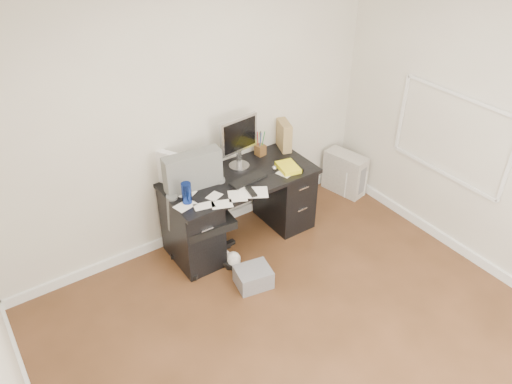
% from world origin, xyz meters
% --- Properties ---
extents(ground, '(4.00, 4.00, 0.00)m').
position_xyz_m(ground, '(0.00, 0.00, 0.00)').
color(ground, '#432915').
rests_on(ground, ground).
extents(room_shell, '(4.02, 4.02, 2.71)m').
position_xyz_m(room_shell, '(0.03, 0.03, 1.66)').
color(room_shell, beige).
rests_on(room_shell, ground).
extents(desk, '(1.50, 0.70, 0.75)m').
position_xyz_m(desk, '(0.30, 1.65, 0.40)').
color(desk, black).
rests_on(desk, ground).
extents(loose_papers, '(1.10, 0.60, 0.00)m').
position_xyz_m(loose_papers, '(0.10, 1.60, 0.75)').
color(loose_papers, white).
rests_on(loose_papers, desk).
extents(lcd_monitor, '(0.46, 0.30, 0.54)m').
position_xyz_m(lcd_monitor, '(0.39, 1.81, 1.02)').
color(lcd_monitor, '#AEAEB3').
rests_on(lcd_monitor, desk).
extents(keyboard, '(0.39, 0.17, 0.02)m').
position_xyz_m(keyboard, '(0.32, 1.55, 0.76)').
color(keyboard, black).
rests_on(keyboard, desk).
extents(computer_mouse, '(0.07, 0.07, 0.05)m').
position_xyz_m(computer_mouse, '(0.64, 1.56, 0.78)').
color(computer_mouse, '#AEAEB3').
rests_on(computer_mouse, desk).
extents(travel_mug, '(0.11, 0.11, 0.20)m').
position_xyz_m(travel_mug, '(-0.32, 1.55, 0.85)').
color(travel_mug, navy).
rests_on(travel_mug, desk).
extents(white_binder, '(0.26, 0.32, 0.33)m').
position_xyz_m(white_binder, '(-0.29, 1.90, 0.92)').
color(white_binder, white).
rests_on(white_binder, desk).
extents(magazine_file, '(0.21, 0.29, 0.30)m').
position_xyz_m(magazine_file, '(0.99, 1.87, 0.90)').
color(magazine_file, olive).
rests_on(magazine_file, desk).
extents(pen_cup, '(0.13, 0.13, 0.27)m').
position_xyz_m(pen_cup, '(0.71, 1.89, 0.88)').
color(pen_cup, brown).
rests_on(pen_cup, desk).
extents(yellow_book, '(0.24, 0.28, 0.04)m').
position_xyz_m(yellow_book, '(0.77, 1.50, 0.77)').
color(yellow_book, '#FFF11B').
rests_on(yellow_book, desk).
extents(paper_remote, '(0.33, 0.32, 0.02)m').
position_xyz_m(paper_remote, '(0.26, 1.35, 0.76)').
color(paper_remote, white).
rests_on(paper_remote, desk).
extents(office_chair, '(0.68, 0.68, 1.10)m').
position_xyz_m(office_chair, '(-0.17, 1.57, 0.55)').
color(office_chair, '#535553').
rests_on(office_chair, ground).
extents(pc_tower, '(0.31, 0.52, 0.49)m').
position_xyz_m(pc_tower, '(1.78, 1.71, 0.24)').
color(pc_tower, '#A8A497').
rests_on(pc_tower, ground).
extents(shopping_bag, '(0.30, 0.27, 0.33)m').
position_xyz_m(shopping_bag, '(1.83, 1.59, 0.17)').
color(shopping_bag, white).
rests_on(shopping_bag, ground).
extents(wicker_basket, '(0.51, 0.51, 0.43)m').
position_xyz_m(wicker_basket, '(-0.19, 1.74, 0.21)').
color(wicker_basket, '#4C2F17').
rests_on(wicker_basket, ground).
extents(desk_printer, '(0.36, 0.31, 0.19)m').
position_xyz_m(desk_printer, '(0.02, 1.00, 0.09)').
color(desk_printer, slate).
rests_on(desk_printer, ground).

